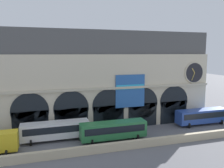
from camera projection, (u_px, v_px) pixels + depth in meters
name	position (u px, v px, depth m)	size (l,w,h in m)	color
ground_plane	(117.00, 139.00, 39.04)	(200.00, 200.00, 0.00)	slate
quay_parapet_wall	(127.00, 145.00, 34.64)	(90.00, 0.70, 1.25)	#BCAD8C
station_building	(105.00, 81.00, 44.79)	(43.15, 5.06, 18.61)	beige
bus_midwest	(55.00, 130.00, 38.08)	(11.00, 3.25, 3.10)	white
bus_center	(113.00, 130.00, 38.13)	(11.00, 3.25, 3.10)	#2D7A42
bus_east	(202.00, 116.00, 46.58)	(11.00, 3.25, 3.10)	#28479E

